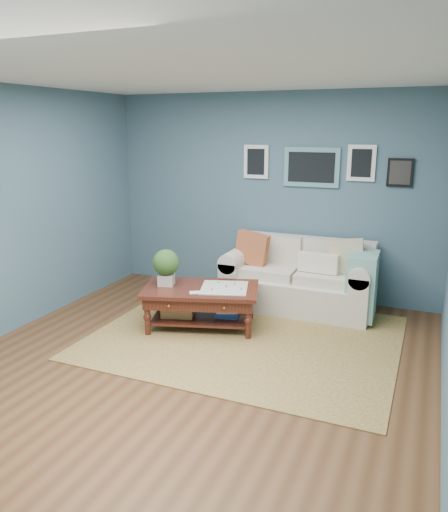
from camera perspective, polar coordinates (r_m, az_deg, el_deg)
The scene contains 4 objects.
room_shell at distance 4.53m, azimuth -3.91°, elevation 3.16°, with size 5.00×5.02×2.70m.
area_rug at distance 5.57m, azimuth 2.44°, elevation -9.23°, with size 3.22×2.58×0.01m, color brown.
loveseat at distance 6.37m, azimuth 9.23°, elevation -2.58°, with size 1.89×0.86×0.97m.
coffee_table at distance 5.72m, azimuth -3.33°, elevation -4.35°, with size 1.45×1.10×0.90m.
Camera 1 is at (2.03, -3.91, 2.26)m, focal length 35.00 mm.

